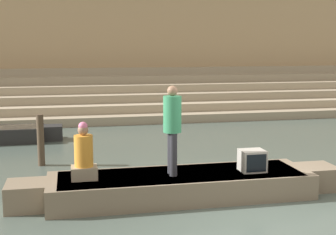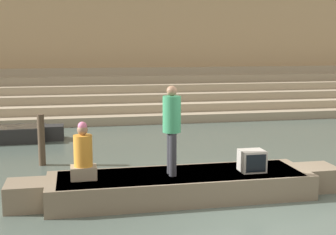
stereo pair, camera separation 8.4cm
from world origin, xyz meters
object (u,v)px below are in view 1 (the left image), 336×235
rowboat_main (181,185)px  mooring_post (41,140)px  tv_set (252,161)px  person_rowing (84,156)px  person_standing (172,124)px

rowboat_main → mooring_post: bearing=128.6°
rowboat_main → tv_set: tv_set is taller
tv_set → mooring_post: bearing=137.2°
person_rowing → mooring_post: size_ratio=0.85×
person_rowing → rowboat_main: bearing=-0.1°
person_rowing → tv_set: size_ratio=2.25×
person_standing → tv_set: person_standing is taller
rowboat_main → person_standing: size_ratio=3.80×
tv_set → rowboat_main: bearing=169.9°
person_rowing → mooring_post: bearing=107.5°
person_rowing → person_standing: bearing=-1.1°
rowboat_main → person_standing: 1.21m
rowboat_main → tv_set: size_ratio=13.62×
tv_set → mooring_post: (-4.14, 3.17, -0.06)m
rowboat_main → person_rowing: 1.93m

